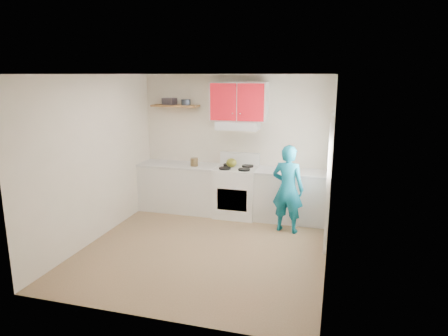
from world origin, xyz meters
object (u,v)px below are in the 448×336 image
(crock, at_px, (194,163))
(person, at_px, (288,189))
(stove, at_px, (236,192))
(tin, at_px, (186,102))
(kettle, at_px, (231,163))

(crock, bearing_deg, person, -14.51)
(crock, bearing_deg, stove, 4.27)
(tin, xyz_separation_m, crock, (0.22, -0.22, -1.10))
(tin, distance_m, kettle, 1.43)
(tin, relative_size, person, 0.12)
(kettle, bearing_deg, stove, -25.80)
(kettle, distance_m, crock, 0.70)
(stove, xyz_separation_m, person, (1.01, -0.53, 0.28))
(crock, relative_size, person, 0.12)
(tin, distance_m, crock, 1.15)
(tin, height_order, kettle, tin)
(person, bearing_deg, stove, -15.64)
(stove, relative_size, tin, 5.21)
(kettle, xyz_separation_m, crock, (-0.70, -0.10, -0.02))
(kettle, bearing_deg, tin, 165.80)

